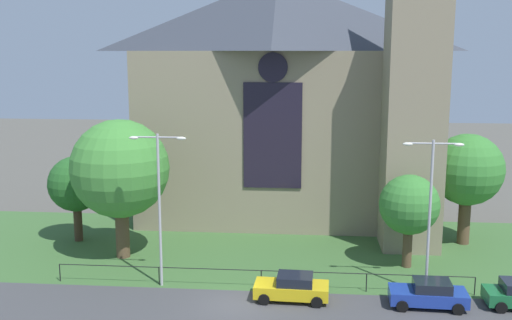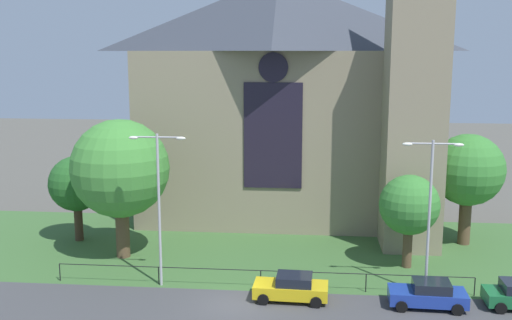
% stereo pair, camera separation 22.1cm
% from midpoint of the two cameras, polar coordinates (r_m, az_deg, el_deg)
% --- Properties ---
extents(ground, '(160.00, 160.00, 0.00)m').
position_cam_midpoint_polar(ground, '(43.74, -0.61, -8.31)').
color(ground, '#56544C').
extents(road_asphalt, '(120.00, 8.00, 0.01)m').
position_cam_midpoint_polar(road_asphalt, '(32.66, -2.74, -14.98)').
color(road_asphalt, '#424244').
rests_on(road_asphalt, ground).
extents(grass_verge, '(120.00, 20.00, 0.01)m').
position_cam_midpoint_polar(grass_verge, '(41.86, -0.88, -9.17)').
color(grass_verge, '#3D6633').
rests_on(grass_verge, ground).
extents(church_building, '(23.20, 16.20, 26.00)m').
position_cam_midpoint_polar(church_building, '(50.13, 2.74, 6.07)').
color(church_building, gray).
rests_on(church_building, ground).
extents(iron_railing, '(24.92, 0.07, 1.13)m').
position_cam_midpoint_polar(iron_railing, '(36.28, 0.32, -10.70)').
color(iron_railing, black).
rests_on(iron_railing, ground).
extents(tree_right_far, '(5.20, 5.20, 8.16)m').
position_cam_midpoint_polar(tree_right_far, '(45.80, 19.34, -0.95)').
color(tree_right_far, brown).
rests_on(tree_right_far, ground).
extents(tree_left_far, '(4.08, 4.08, 6.39)m').
position_cam_midpoint_polar(tree_left_far, '(46.10, -16.90, -2.23)').
color(tree_left_far, '#423021').
rests_on(tree_left_far, ground).
extents(tree_right_near, '(3.90, 3.90, 6.16)m').
position_cam_midpoint_polar(tree_right_near, '(39.98, 14.23, -4.20)').
color(tree_right_near, brown).
rests_on(tree_right_near, ground).
extents(tree_left_near, '(6.64, 6.64, 9.53)m').
position_cam_midpoint_polar(tree_left_near, '(41.25, -12.98, -0.85)').
color(tree_left_near, brown).
rests_on(tree_left_near, ground).
extents(streetlamp_near, '(3.37, 0.26, 9.26)m').
position_cam_midpoint_polar(streetlamp_near, '(35.73, -9.39, -3.04)').
color(streetlamp_near, '#B2B2B7').
rests_on(streetlamp_near, ground).
extents(streetlamp_far, '(3.37, 0.26, 9.10)m').
position_cam_midpoint_polar(streetlamp_far, '(35.33, 16.10, -3.60)').
color(streetlamp_far, '#B2B2B7').
rests_on(streetlamp_far, ground).
extents(parked_car_yellow, '(4.27, 2.16, 1.51)m').
position_cam_midpoint_polar(parked_car_yellow, '(34.80, 3.29, -12.02)').
color(parked_car_yellow, gold).
rests_on(parked_car_yellow, ground).
extents(parked_car_blue, '(4.27, 2.16, 1.51)m').
position_cam_midpoint_polar(parked_car_blue, '(35.21, 15.95, -12.14)').
color(parked_car_blue, '#1E3899').
rests_on(parked_car_blue, ground).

